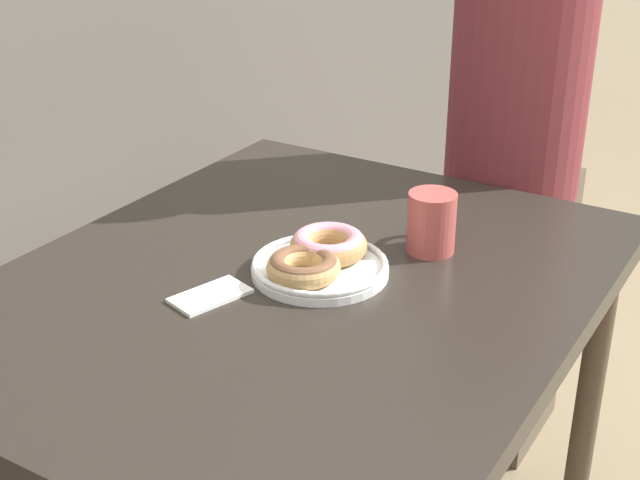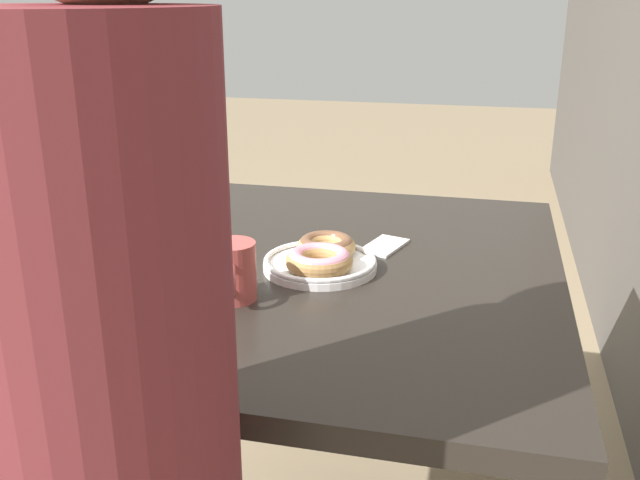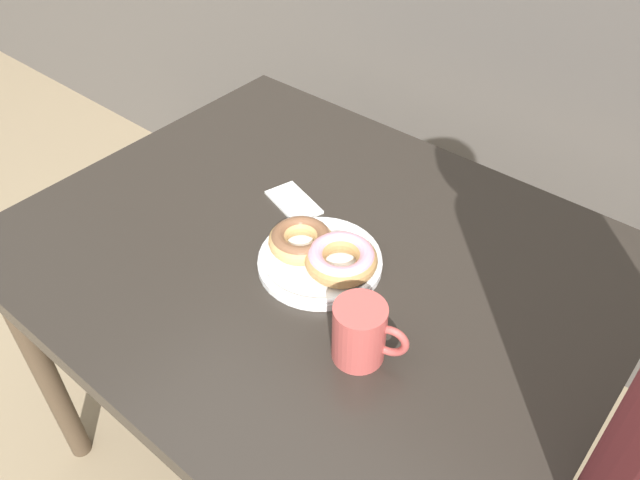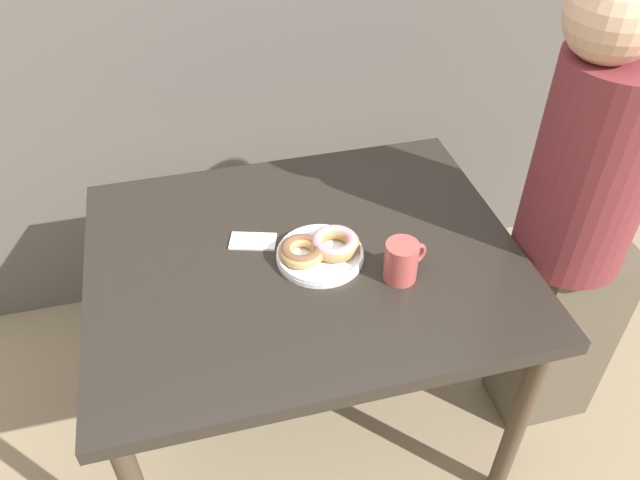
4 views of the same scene
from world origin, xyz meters
name	(u,v)px [view 4 (image 4 of 4)]	position (x,y,z in m)	size (l,w,h in m)	color
dining_table	(305,275)	(0.00, 0.38, 0.65)	(1.08, 0.87, 0.72)	#28231E
donut_plate	(320,250)	(0.04, 0.36, 0.75)	(0.23, 0.22, 0.05)	white
coffee_mug	(402,261)	(0.21, 0.24, 0.77)	(0.11, 0.08, 0.10)	#B74C47
person_figure	(577,235)	(0.71, 0.27, 0.72)	(0.37, 0.28, 1.41)	brown
napkin	(253,241)	(-0.12, 0.45, 0.72)	(0.13, 0.10, 0.01)	white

